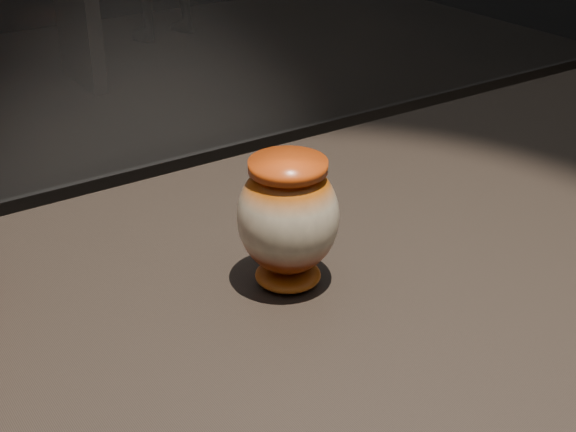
# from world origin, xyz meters

# --- Properties ---
(display_plinth) EXTENTS (2.00, 0.80, 0.90)m
(display_plinth) POSITION_xyz_m (0.00, 0.00, 0.63)
(display_plinth) COLOR black
(display_plinth) RESTS_ON ground
(main_vase) EXTENTS (0.16, 0.16, 0.17)m
(main_vase) POSITION_xyz_m (-0.13, 0.01, 0.99)
(main_vase) COLOR maroon
(main_vase) RESTS_ON display_plinth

